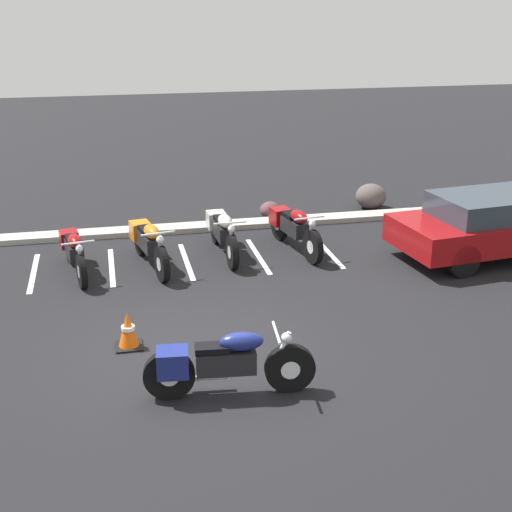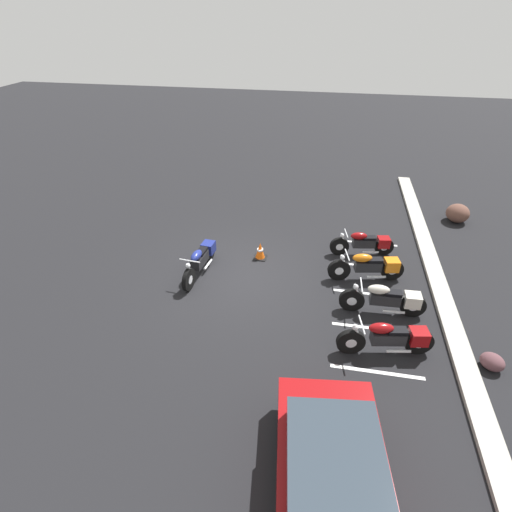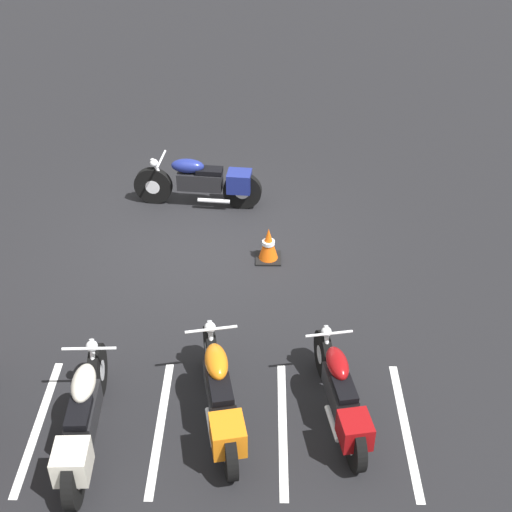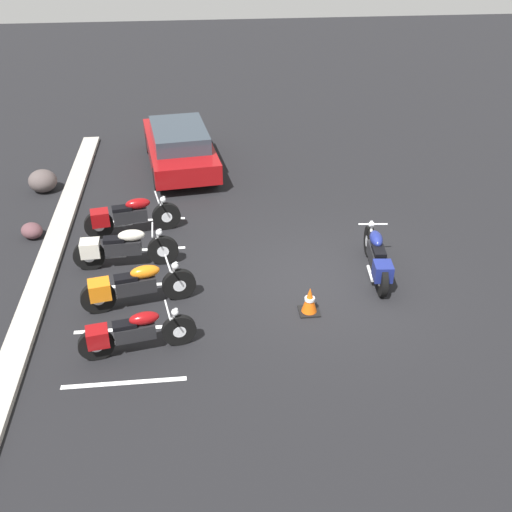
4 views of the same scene
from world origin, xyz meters
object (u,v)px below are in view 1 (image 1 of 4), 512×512
Objects in this scene: car_red at (499,223)px; parked_bike_3 at (293,227)px; traffic_cone at (128,331)px; parked_bike_0 at (74,250)px; parked_bike_1 at (149,242)px; landscape_rock_2 at (270,210)px; landscape_rock_0 at (371,196)px; parked_bike_2 at (222,231)px; motorcycle_navy_featured at (221,363)px.

parked_bike_3 is at bearing 155.59° from car_red.
parked_bike_3 is 3.98× the size of traffic_cone.
parked_bike_0 is 8.37m from car_red.
car_red is (6.91, -0.91, 0.21)m from parked_bike_1.
landscape_rock_2 is 0.93× the size of traffic_cone.
parked_bike_1 is 3.48m from traffic_cone.
traffic_cone is at bearing -134.85° from landscape_rock_0.
car_red is at bearing -42.16° from landscape_rock_2.
parked_bike_0 is 2.96m from parked_bike_2.
car_red is at bearing 74.34° from parked_bike_0.
parked_bike_2 is 1.00× the size of parked_bike_3.
parked_bike_0 is (-1.97, 4.99, -0.04)m from motorcycle_navy_featured.
parked_bike_0 is 5.19m from landscape_rock_2.
motorcycle_navy_featured is at bearing 11.62° from parked_bike_0.
car_red is 5.25m from landscape_rock_2.
motorcycle_navy_featured reaches higher than landscape_rock_2.
landscape_rock_0 is 1.44× the size of landscape_rock_2.
parked_bike_3 is at bearing -91.28° from landscape_rock_2.
parked_bike_2 is at bearing -124.24° from landscape_rock_2.
landscape_rock_0 is (4.14, 2.46, -0.17)m from parked_bike_2.
parked_bike_1 is 1.56m from parked_bike_2.
motorcycle_navy_featured is at bearing -153.81° from car_red.
parked_bike_2 is (1.52, 0.37, -0.00)m from parked_bike_1.
parked_bike_1 reaches higher than parked_bike_0.
parked_bike_1 reaches higher than landscape_rock_0.
motorcycle_navy_featured is 5.37m from parked_bike_0.
motorcycle_navy_featured reaches higher than landscape_rock_0.
traffic_cone is at bearing 130.17° from motorcycle_navy_featured.
parked_bike_2 reaches higher than landscape_rock_2.
landscape_rock_0 is (-1.26, 3.74, -0.37)m from car_red.
motorcycle_navy_featured is 5.52m from parked_bike_2.
landscape_rock_0 is at bearing 123.07° from parked_bike_3.
parked_bike_3 is at bearing 85.95° from parked_bike_2.
parked_bike_0 reaches higher than landscape_rock_2.
landscape_rock_0 is 2.63m from landscape_rock_2.
parked_bike_0 is 0.92× the size of parked_bike_2.
parked_bike_1 is 4.23× the size of landscape_rock_2.
parked_bike_2 is 4.27× the size of landscape_rock_2.
traffic_cone is (-3.60, -6.02, 0.08)m from landscape_rock_2.
landscape_rock_0 is (7.06, 2.90, -0.13)m from parked_bike_0.
motorcycle_navy_featured is 1.09× the size of parked_bike_0.
parked_bike_0 is 0.92× the size of parked_bike_1.
parked_bike_2 reaches higher than traffic_cone.
landscape_rock_2 is at bearing 130.83° from car_red.
motorcycle_navy_featured is 7.59m from car_red.
traffic_cone is (-6.22, -6.25, -0.04)m from landscape_rock_0.
parked_bike_1 reaches higher than traffic_cone.
parked_bike_0 is at bearing -95.01° from parked_bike_3.
car_red is at bearing 38.90° from motorcycle_navy_featured.
parked_bike_1 is at bearing -139.39° from landscape_rock_2.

